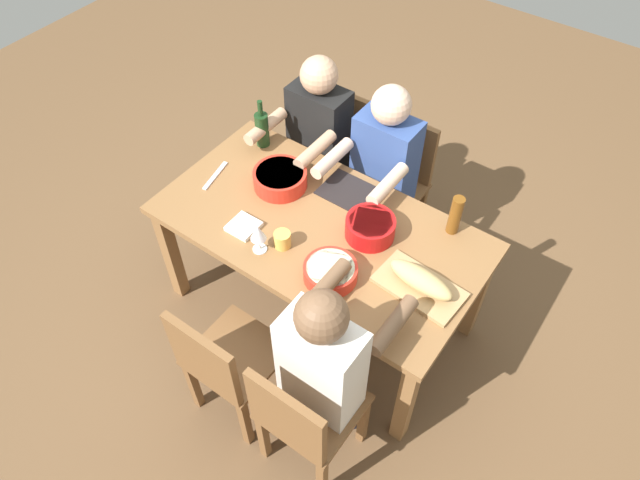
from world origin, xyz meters
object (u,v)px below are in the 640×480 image
object	(u,v)px
chair_near_right	(332,149)
beer_bottle	(455,215)
napkin_stack	(244,226)
cutting_board	(419,287)
diner_far_left	(327,361)
serving_bowl_fruit	(370,227)
bread_loaf	(421,280)
wine_glass	(258,234)
diner_near_center	(381,168)
chair_far_center	(224,362)
diner_near_right	(315,137)
chair_near_center	(394,178)
chair_far_left	(302,417)
dining_table	(320,237)
serving_bowl_pasta	(330,271)
serving_bowl_salad	(280,178)
cup_far_center	(282,240)
wine_bottle	(262,129)

from	to	relation	value
chair_near_right	beer_bottle	distance (m)	1.14
napkin_stack	cutting_board	bearing A→B (deg)	-168.18
diner_far_left	cutting_board	distance (m)	0.55
serving_bowl_fruit	napkin_stack	distance (m)	0.62
bread_loaf	beer_bottle	bearing A→B (deg)	-83.81
wine_glass	diner_near_center	bearing A→B (deg)	-99.39
chair_far_center	diner_near_right	bearing A→B (deg)	-71.33
chair_near_center	serving_bowl_fruit	world-z (taller)	chair_near_center
beer_bottle	serving_bowl_fruit	bearing A→B (deg)	39.79
chair_far_left	wine_glass	distance (m)	0.84
chair_far_center	beer_bottle	distance (m)	1.29
beer_bottle	napkin_stack	bearing A→B (deg)	34.84
chair_far_center	chair_far_left	xyz separation A→B (m)	(-0.45, 0.00, 0.00)
dining_table	serving_bowl_pasta	xyz separation A→B (m)	(-0.22, 0.23, 0.13)
cutting_board	diner_near_center	bearing A→B (deg)	-46.70
napkin_stack	bread_loaf	bearing A→B (deg)	-168.18
serving_bowl_salad	serving_bowl_pasta	distance (m)	0.66
dining_table	napkin_stack	xyz separation A→B (m)	(0.30, 0.23, 0.10)
chair_near_center	diner_near_center	size ratio (longest dim) A/B	0.71
serving_bowl_fruit	diner_near_right	bearing A→B (deg)	-35.30
serving_bowl_pasta	bread_loaf	distance (m)	0.41
beer_bottle	cup_far_center	bearing A→B (deg)	42.32
napkin_stack	beer_bottle	bearing A→B (deg)	-145.16
serving_bowl_fruit	bread_loaf	size ratio (longest dim) A/B	0.76
serving_bowl_pasta	bread_loaf	bearing A→B (deg)	-153.30
diner_near_right	serving_bowl_salad	distance (m)	0.49
chair_near_center	diner_near_right	bearing A→B (deg)	22.14
diner_near_right	cup_far_center	distance (m)	0.88
diner_near_center	serving_bowl_salad	size ratio (longest dim) A/B	4.25
chair_far_left	cutting_board	size ratio (longest dim) A/B	2.12
serving_bowl_fruit	cup_far_center	xyz separation A→B (m)	(0.30, 0.30, -0.02)
diner_near_right	bread_loaf	bearing A→B (deg)	149.01
serving_bowl_pasta	cup_far_center	world-z (taller)	cup_far_center
chair_near_center	cup_far_center	xyz separation A→B (m)	(0.07, 0.97, 0.30)
cutting_board	diner_near_right	bearing A→B (deg)	-30.99
diner_far_left	serving_bowl_salad	xyz separation A→B (m)	(0.79, -0.69, 0.10)
beer_bottle	napkin_stack	distance (m)	1.03
chair_far_left	serving_bowl_fruit	xyz separation A→B (m)	(0.22, -0.85, 0.32)
chair_far_center	diner_near_right	distance (m)	1.43
diner_near_right	napkin_stack	bearing A→B (deg)	100.85
chair_near_center	chair_far_center	size ratio (longest dim) A/B	1.00
dining_table	chair_far_left	distance (m)	0.90
diner_near_center	wine_glass	distance (m)	0.90
diner_far_left	napkin_stack	size ratio (longest dim) A/B	8.57
chair_far_left	wine_bottle	xyz separation A→B (m)	(1.07, -1.08, 0.37)
diner_near_right	cutting_board	size ratio (longest dim) A/B	3.00
wine_bottle	chair_far_center	bearing A→B (deg)	120.03
wine_glass	cup_far_center	world-z (taller)	wine_glass
diner_near_right	bread_loaf	world-z (taller)	diner_near_right
cutting_board	napkin_stack	distance (m)	0.90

